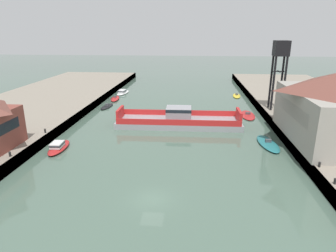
{
  "coord_description": "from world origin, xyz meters",
  "views": [
    {
      "loc": [
        4.23,
        -28.29,
        17.58
      ],
      "look_at": [
        0.0,
        20.26,
        2.0
      ],
      "focal_mm": 31.79,
      "sensor_mm": 36.0,
      "label": 1
    }
  ],
  "objects_px": {
    "moored_boat_near_right": "(248,115)",
    "moored_boat_far_right": "(237,96)",
    "crane_tower": "(280,58)",
    "moored_boat_near_left": "(268,144)",
    "moored_boat_upstream_a": "(123,92)",
    "chain_ferry": "(179,120)",
    "moored_boat_far_left": "(107,106)",
    "moored_boat_mid_right": "(115,99)",
    "moored_boat_mid_left": "(58,147)"
  },
  "relations": [
    {
      "from": "moored_boat_near_left",
      "to": "moored_boat_far_right",
      "type": "height_order",
      "value": "moored_boat_near_left"
    },
    {
      "from": "chain_ferry",
      "to": "moored_boat_near_right",
      "type": "height_order",
      "value": "chain_ferry"
    },
    {
      "from": "moored_boat_upstream_a",
      "to": "moored_boat_near_right",
      "type": "bearing_deg",
      "value": -33.52
    },
    {
      "from": "moored_boat_near_right",
      "to": "moored_boat_far_left",
      "type": "xyz_separation_m",
      "value": [
        -32.72,
        5.02,
        0.02
      ]
    },
    {
      "from": "chain_ferry",
      "to": "crane_tower",
      "type": "height_order",
      "value": "crane_tower"
    },
    {
      "from": "chain_ferry",
      "to": "moored_boat_mid_right",
      "type": "bearing_deg",
      "value": 130.33
    },
    {
      "from": "moored_boat_near_right",
      "to": "moored_boat_mid_right",
      "type": "distance_m",
      "value": 35.46
    },
    {
      "from": "moored_boat_near_right",
      "to": "moored_boat_mid_right",
      "type": "xyz_separation_m",
      "value": [
        -32.85,
        13.35,
        0.11
      ]
    },
    {
      "from": "moored_boat_far_right",
      "to": "moored_boat_upstream_a",
      "type": "height_order",
      "value": "moored_boat_upstream_a"
    },
    {
      "from": "moored_boat_mid_right",
      "to": "moored_boat_near_left",
      "type": "bearing_deg",
      "value": -42.77
    },
    {
      "from": "moored_boat_near_right",
      "to": "crane_tower",
      "type": "height_order",
      "value": "crane_tower"
    },
    {
      "from": "moored_boat_far_left",
      "to": "crane_tower",
      "type": "relative_size",
      "value": 0.47
    },
    {
      "from": "moored_boat_near_left",
      "to": "moored_boat_near_right",
      "type": "height_order",
      "value": "moored_boat_near_left"
    },
    {
      "from": "moored_boat_mid_left",
      "to": "moored_boat_mid_right",
      "type": "xyz_separation_m",
      "value": [
        -0.29,
        35.51,
        -0.19
      ]
    },
    {
      "from": "moored_boat_near_left",
      "to": "moored_boat_far_right",
      "type": "xyz_separation_m",
      "value": [
        -0.05,
        37.83,
        -0.07
      ]
    },
    {
      "from": "moored_boat_near_right",
      "to": "crane_tower",
      "type": "distance_m",
      "value": 13.44
    },
    {
      "from": "moored_boat_near_left",
      "to": "moored_boat_upstream_a",
      "type": "relative_size",
      "value": 1.01
    },
    {
      "from": "moored_boat_mid_right",
      "to": "crane_tower",
      "type": "xyz_separation_m",
      "value": [
        38.37,
        -13.31,
        12.15
      ]
    },
    {
      "from": "chain_ferry",
      "to": "moored_boat_near_left",
      "type": "distance_m",
      "value": 17.58
    },
    {
      "from": "chain_ferry",
      "to": "moored_boat_upstream_a",
      "type": "height_order",
      "value": "chain_ferry"
    },
    {
      "from": "moored_boat_near_right",
      "to": "crane_tower",
      "type": "bearing_deg",
      "value": 0.48
    },
    {
      "from": "moored_boat_near_right",
      "to": "moored_boat_upstream_a",
      "type": "distance_m",
      "value": 39.32
    },
    {
      "from": "crane_tower",
      "to": "moored_boat_mid_right",
      "type": "bearing_deg",
      "value": 160.87
    },
    {
      "from": "moored_boat_near_left",
      "to": "moored_boat_mid_left",
      "type": "xyz_separation_m",
      "value": [
        -32.89,
        -4.82,
        0.23
      ]
    },
    {
      "from": "moored_boat_mid_right",
      "to": "moored_boat_far_right",
      "type": "relative_size",
      "value": 1.03
    },
    {
      "from": "moored_boat_near_right",
      "to": "moored_boat_mid_left",
      "type": "xyz_separation_m",
      "value": [
        -32.56,
        -22.16,
        0.3
      ]
    },
    {
      "from": "moored_boat_near_right",
      "to": "moored_boat_far_right",
      "type": "xyz_separation_m",
      "value": [
        0.28,
        20.49,
        0.0
      ]
    },
    {
      "from": "moored_boat_mid_left",
      "to": "moored_boat_mid_right",
      "type": "height_order",
      "value": "moored_boat_mid_left"
    },
    {
      "from": "moored_boat_near_left",
      "to": "moored_boat_far_right",
      "type": "bearing_deg",
      "value": 90.07
    },
    {
      "from": "moored_boat_mid_right",
      "to": "moored_boat_upstream_a",
      "type": "xyz_separation_m",
      "value": [
        0.07,
        8.36,
        0.13
      ]
    },
    {
      "from": "moored_boat_mid_left",
      "to": "moored_boat_far_left",
      "type": "relative_size",
      "value": 1.02
    },
    {
      "from": "moored_boat_near_right",
      "to": "moored_boat_upstream_a",
      "type": "relative_size",
      "value": 1.0
    },
    {
      "from": "moored_boat_upstream_a",
      "to": "crane_tower",
      "type": "relative_size",
      "value": 0.58
    },
    {
      "from": "moored_boat_far_right",
      "to": "moored_boat_upstream_a",
      "type": "xyz_separation_m",
      "value": [
        -33.06,
        1.22,
        0.23
      ]
    },
    {
      "from": "moored_boat_mid_left",
      "to": "crane_tower",
      "type": "distance_m",
      "value": 45.67
    },
    {
      "from": "moored_boat_mid_right",
      "to": "moored_boat_far_left",
      "type": "xyz_separation_m",
      "value": [
        0.13,
        -8.33,
        -0.09
      ]
    },
    {
      "from": "chain_ferry",
      "to": "moored_boat_upstream_a",
      "type": "xyz_separation_m",
      "value": [
        -18.16,
        29.83,
        -0.67
      ]
    },
    {
      "from": "moored_boat_mid_left",
      "to": "moored_boat_far_left",
      "type": "bearing_deg",
      "value": 90.33
    },
    {
      "from": "moored_boat_near_left",
      "to": "moored_boat_far_right",
      "type": "distance_m",
      "value": 37.83
    },
    {
      "from": "moored_boat_near_left",
      "to": "moored_boat_near_right",
      "type": "distance_m",
      "value": 17.34
    },
    {
      "from": "moored_boat_mid_left",
      "to": "moored_boat_far_right",
      "type": "bearing_deg",
      "value": 52.4
    },
    {
      "from": "moored_boat_mid_right",
      "to": "moored_boat_upstream_a",
      "type": "height_order",
      "value": "moored_boat_upstream_a"
    },
    {
      "from": "moored_boat_mid_right",
      "to": "moored_boat_far_right",
      "type": "distance_m",
      "value": 33.89
    },
    {
      "from": "moored_boat_near_left",
      "to": "crane_tower",
      "type": "relative_size",
      "value": 0.58
    },
    {
      "from": "moored_boat_near_left",
      "to": "moored_boat_far_left",
      "type": "bearing_deg",
      "value": 145.91
    },
    {
      "from": "chain_ferry",
      "to": "moored_boat_far_left",
      "type": "relative_size",
      "value": 3.65
    },
    {
      "from": "moored_boat_near_right",
      "to": "moored_boat_far_left",
      "type": "distance_m",
      "value": 33.1
    },
    {
      "from": "moored_boat_far_left",
      "to": "crane_tower",
      "type": "height_order",
      "value": "crane_tower"
    },
    {
      "from": "moored_boat_far_left",
      "to": "chain_ferry",
      "type": "bearing_deg",
      "value": -36.0
    },
    {
      "from": "moored_boat_near_right",
      "to": "moored_boat_mid_left",
      "type": "bearing_deg",
      "value": -145.76
    }
  ]
}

